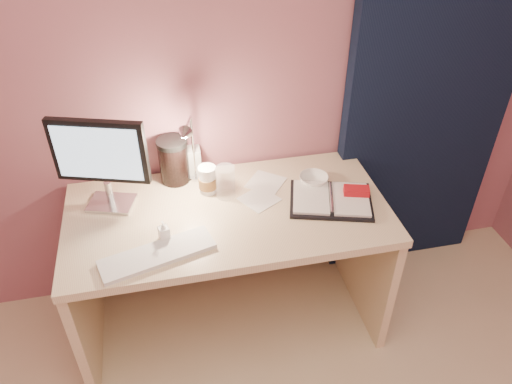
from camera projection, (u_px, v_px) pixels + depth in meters
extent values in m
plane|color=#8C515B|center=(210.00, 64.00, 2.14)|extent=(3.50, 0.00, 3.50)
cube|color=black|center=(433.00, 80.00, 2.36)|extent=(0.85, 0.08, 2.20)
cube|color=beige|center=(228.00, 214.00, 2.18)|extent=(1.40, 0.70, 0.04)
cube|color=beige|center=(85.00, 295.00, 2.28)|extent=(0.04, 0.66, 0.69)
cube|color=beige|center=(364.00, 252.00, 2.51)|extent=(0.04, 0.66, 0.69)
cube|color=beige|center=(220.00, 220.00, 2.62)|extent=(1.32, 0.03, 0.55)
cube|color=silver|center=(112.00, 203.00, 2.20)|extent=(0.23, 0.19, 0.01)
cylinder|color=silver|center=(109.00, 192.00, 2.16)|extent=(0.03, 0.03, 0.11)
cube|color=black|center=(100.00, 150.00, 2.03)|extent=(0.39, 0.15, 0.28)
cube|color=#B4D9F4|center=(102.00, 153.00, 2.01)|extent=(0.34, 0.11, 0.24)
cube|color=silver|center=(158.00, 254.00, 1.94)|extent=(0.47, 0.25, 0.02)
cube|color=black|center=(331.00, 200.00, 2.21)|extent=(0.42, 0.36, 0.01)
cube|color=silver|center=(311.00, 197.00, 2.21)|extent=(0.22, 0.27, 0.01)
cube|color=silver|center=(351.00, 199.00, 2.20)|extent=(0.22, 0.27, 0.01)
cube|color=#B00F25|center=(356.00, 191.00, 2.21)|extent=(0.12, 0.09, 0.03)
cube|color=silver|center=(266.00, 182.00, 2.33)|extent=(0.21, 0.21, 0.00)
cube|color=silver|center=(259.00, 199.00, 2.23)|extent=(0.20, 0.20, 0.00)
cylinder|color=white|center=(208.00, 181.00, 2.24)|extent=(0.08, 0.08, 0.12)
cylinder|color=brown|center=(208.00, 182.00, 2.24)|extent=(0.08, 0.08, 0.05)
cylinder|color=white|center=(207.00, 168.00, 2.20)|extent=(0.08, 0.08, 0.01)
cylinder|color=white|center=(225.00, 182.00, 2.21)|extent=(0.09, 0.09, 0.15)
imported|color=silver|center=(314.00, 180.00, 2.31)|extent=(0.17, 0.17, 0.04)
imported|color=white|center=(164.00, 231.00, 1.99)|extent=(0.05, 0.05, 0.09)
cylinder|color=black|center=(174.00, 163.00, 2.29)|extent=(0.14, 0.14, 0.19)
cube|color=silver|center=(191.00, 162.00, 2.35)|extent=(0.09, 0.08, 0.14)
cylinder|color=silver|center=(196.00, 176.00, 2.36)|extent=(0.08, 0.08, 0.01)
cylinder|color=silver|center=(193.00, 147.00, 2.27)|extent=(0.01, 0.01, 0.31)
cone|color=silver|center=(205.00, 133.00, 2.08)|extent=(0.08, 0.07, 0.06)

